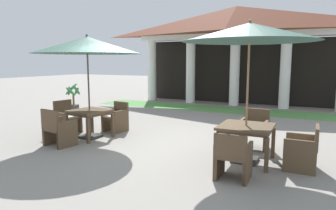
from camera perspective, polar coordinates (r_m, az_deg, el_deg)
ground_plane at (r=7.37m, az=-2.80°, el=-7.53°), size 60.00×60.00×0.00m
background_pavilion at (r=14.30m, az=12.67°, el=13.30°), size 9.77×2.45×4.38m
lawn_strip at (r=12.86m, az=10.49°, el=-0.85°), size 11.57×1.71×0.01m
patio_table_near_foreground at (r=6.26m, az=14.36°, el=-4.51°), size 1.03×1.03×0.74m
patio_umbrella_near_foreground at (r=6.14m, az=15.00°, el=12.83°), size 2.58×2.58×2.78m
patio_chair_near_foreground_north at (r=7.32m, az=15.92°, el=-4.53°), size 0.60×0.54×0.90m
patio_chair_near_foreground_south at (r=5.34m, az=12.03°, el=-9.42°), size 0.57×0.55×0.82m
patio_chair_near_foreground_east at (r=6.22m, az=23.87°, el=-7.52°), size 0.57×0.62×0.84m
patio_table_mid_left at (r=8.21m, az=-14.43°, el=-1.60°), size 1.02×1.02×0.74m
patio_umbrella_mid_left at (r=8.10m, az=-14.87°, el=10.67°), size 2.74×2.74×2.67m
patio_chair_mid_left_north at (r=8.88m, az=-9.71°, el=-2.38°), size 0.63×0.64×0.83m
patio_chair_mid_left_south at (r=7.68m, az=-19.79°, el=-4.21°), size 0.71×0.65×0.89m
patio_chair_mid_left_west at (r=8.99m, az=-18.32°, el=-2.39°), size 0.58×0.66×0.91m
potted_palm_left_edge at (r=11.72m, az=-17.21°, el=0.07°), size 0.61×0.62×1.20m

